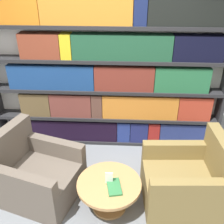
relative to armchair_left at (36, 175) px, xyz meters
name	(u,v)px	position (x,y,z in m)	size (l,w,h in m)	color
ground_plane	(98,211)	(0.80, -0.25, -0.30)	(14.00, 14.00, 0.00)	slate
bookshelf	(110,76)	(0.85, 1.23, 0.86)	(3.54, 0.30, 2.34)	silver
armchair_left	(36,175)	(0.00, 0.00, 0.00)	(1.12, 1.04, 0.89)	brown
armchair_right	(186,181)	(1.86, -0.01, 0.00)	(0.97, 0.85, 0.89)	olive
coffee_table	(109,190)	(0.93, -0.18, -0.02)	(0.75, 0.75, 0.39)	#AD7F4C
table_sign	(109,179)	(0.93, -0.18, 0.16)	(0.09, 0.06, 0.16)	black
stray_book	(114,187)	(0.99, -0.25, 0.11)	(0.20, 0.29, 0.03)	#2D703D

